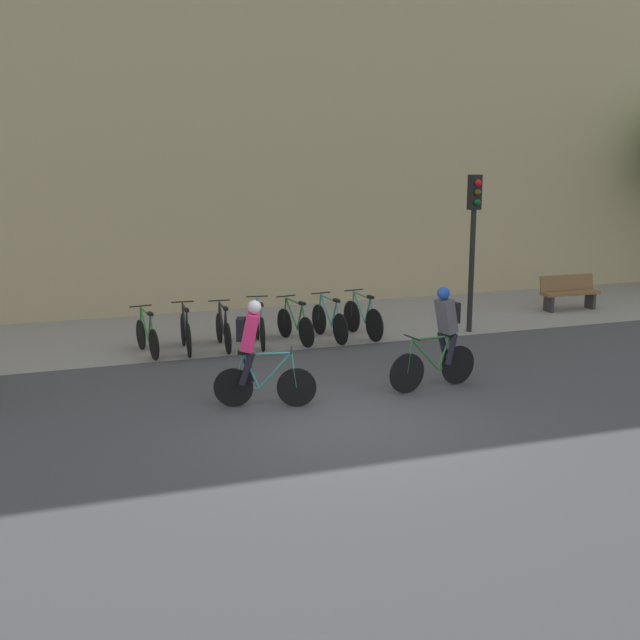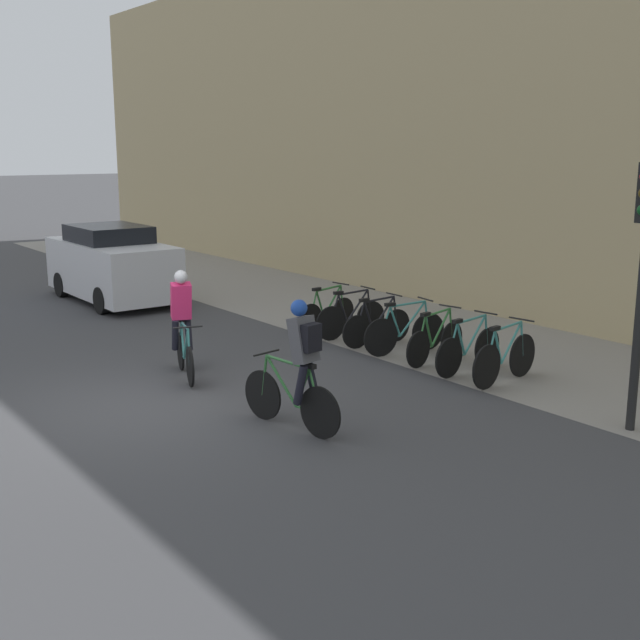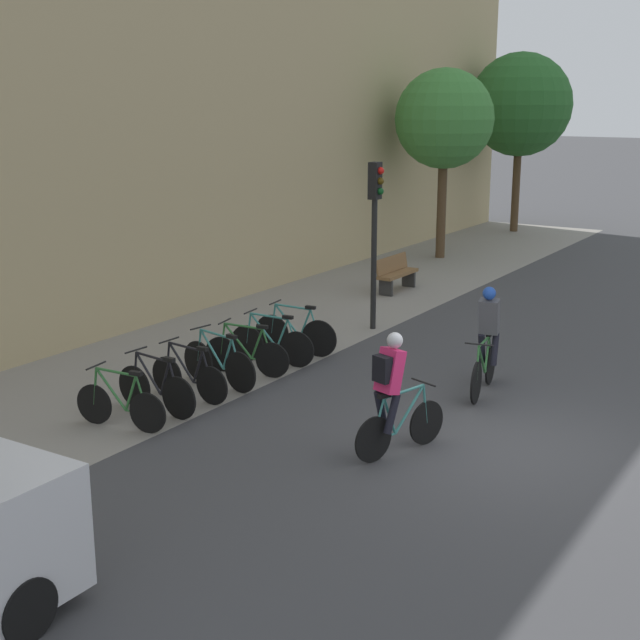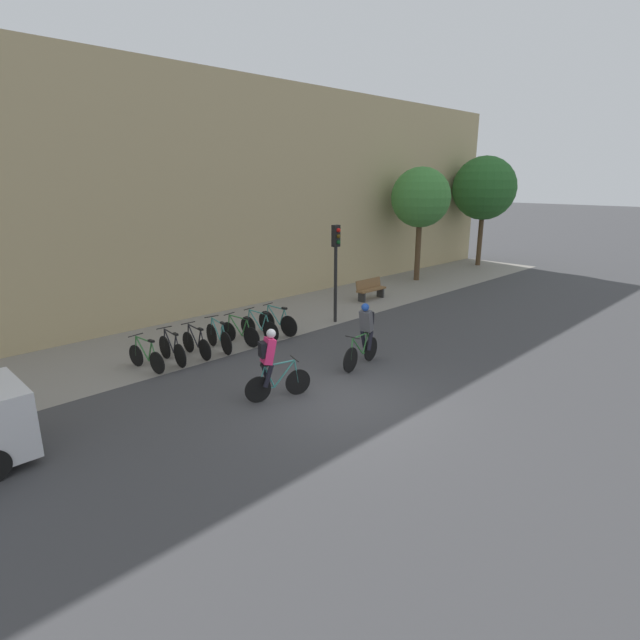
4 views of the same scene
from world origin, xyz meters
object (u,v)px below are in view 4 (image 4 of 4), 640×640
(parked_bike_2, at_px, (196,344))
(parked_bike_6, at_px, (278,322))
(parked_bike_1, at_px, (172,349))
(parked_bike_3, at_px, (219,337))
(parked_bike_0, at_px, (146,357))
(cyclist_grey, at_px, (365,333))
(parked_bike_4, at_px, (240,333))
(cyclist_pink, at_px, (271,362))
(bench, at_px, (371,289))
(traffic_light_pole, at_px, (336,256))
(parked_bike_5, at_px, (259,327))

(parked_bike_2, distance_m, parked_bike_6, 3.14)
(parked_bike_1, bearing_deg, parked_bike_3, -0.02)
(parked_bike_0, bearing_deg, cyclist_grey, -40.63)
(parked_bike_4, bearing_deg, parked_bike_0, 180.00)
(cyclist_pink, relative_size, parked_bike_6, 1.02)
(parked_bike_1, distance_m, parked_bike_3, 1.57)
(parked_bike_2, bearing_deg, parked_bike_6, 0.01)
(parked_bike_2, relative_size, bench, 1.03)
(parked_bike_6, bearing_deg, bench, 9.26)
(cyclist_pink, xyz_separation_m, traffic_light_pole, (5.95, 3.56, 1.50))
(cyclist_pink, height_order, parked_bike_3, cyclist_pink)
(parked_bike_4, height_order, parked_bike_5, parked_bike_5)
(cyclist_grey, height_order, parked_bike_1, cyclist_grey)
(parked_bike_1, distance_m, parked_bike_6, 3.92)
(cyclist_grey, distance_m, parked_bike_4, 4.23)
(parked_bike_4, distance_m, bench, 7.74)
(parked_bike_1, relative_size, parked_bike_6, 0.96)
(parked_bike_6, relative_size, bench, 1.09)
(cyclist_grey, height_order, parked_bike_5, cyclist_grey)
(cyclist_pink, xyz_separation_m, parked_bike_3, (1.13, 3.91, -0.53))
(parked_bike_1, distance_m, parked_bike_2, 0.78)
(parked_bike_1, height_order, bench, parked_bike_1)
(cyclist_grey, distance_m, parked_bike_5, 4.03)
(cyclist_grey, relative_size, traffic_light_pole, 0.51)
(parked_bike_4, bearing_deg, traffic_light_pole, -5.03)
(parked_bike_6, distance_m, bench, 6.19)
(parked_bike_6, relative_size, traffic_light_pole, 0.49)
(parked_bike_0, relative_size, parked_bike_2, 0.97)
(parked_bike_1, relative_size, parked_bike_3, 0.95)
(parked_bike_2, height_order, parked_bike_4, parked_bike_4)
(parked_bike_2, bearing_deg, bench, 6.15)
(parked_bike_4, bearing_deg, bench, 7.40)
(cyclist_grey, distance_m, bench, 7.96)
(parked_bike_2, xyz_separation_m, parked_bike_3, (0.78, 0.00, 0.02))
(parked_bike_0, distance_m, bench, 10.86)
(bench, bearing_deg, parked_bike_4, -172.60)
(parked_bike_5, bearing_deg, parked_bike_0, 180.00)
(traffic_light_pole, bearing_deg, parked_bike_6, 171.80)
(cyclist_grey, relative_size, parked_bike_2, 1.11)
(parked_bike_0, xyz_separation_m, parked_bike_2, (1.57, -0.00, 0.01))
(parked_bike_5, height_order, bench, parked_bike_5)
(parked_bike_1, bearing_deg, cyclist_grey, -45.98)
(parked_bike_4, bearing_deg, parked_bike_3, 179.96)
(parked_bike_1, distance_m, bench, 10.08)
(parked_bike_3, distance_m, traffic_light_pole, 5.25)
(parked_bike_2, height_order, parked_bike_3, parked_bike_3)
(parked_bike_0, height_order, bench, parked_bike_0)
(parked_bike_1, xyz_separation_m, parked_bike_5, (3.14, -0.00, -0.00))
(parked_bike_3, distance_m, bench, 8.52)
(cyclist_grey, bearing_deg, traffic_light_pole, 54.10)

